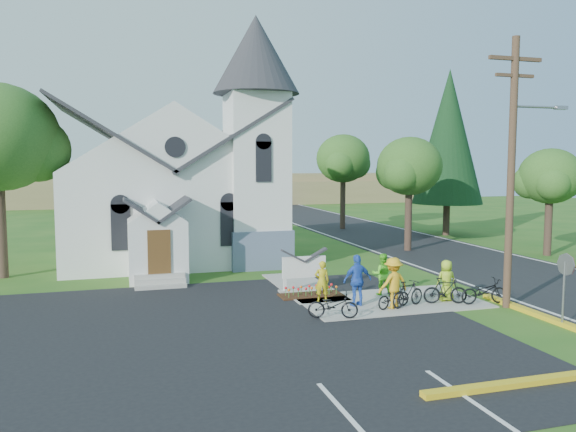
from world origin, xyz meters
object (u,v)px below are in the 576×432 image
object	(u,v)px
bike_1	(408,294)
cyclist_2	(357,280)
bike_0	(333,305)
bike_4	(484,291)
cyclist_4	(446,280)
cyclist_1	(382,274)
church_sign	(304,267)
utility_pole	(513,164)
stop_sign	(565,274)
cyclist_0	(322,281)
bike_3	(445,291)
bike_2	(394,297)
cyclist_3	(393,283)

from	to	relation	value
bike_1	cyclist_2	bearing A→B (deg)	47.45
bike_0	bike_4	xyz separation A→B (m)	(6.28, 0.24, 0.03)
cyclist_4	cyclist_1	bearing A→B (deg)	-35.89
cyclist_1	cyclist_2	size ratio (longest dim) A/B	0.87
church_sign	utility_pole	bearing A→B (deg)	-35.60
stop_sign	bike_4	distance (m)	3.55
cyclist_0	bike_3	xyz separation A→B (m)	(4.42, -1.68, -0.29)
utility_pole	bike_3	world-z (taller)	utility_pole
bike_2	cyclist_0	bearing A→B (deg)	33.71
cyclist_0	bike_3	size ratio (longest dim) A/B	0.95
bike_3	bike_0	bearing A→B (deg)	114.89
bike_0	cyclist_4	size ratio (longest dim) A/B	1.08
bike_4	cyclist_1	bearing A→B (deg)	56.57
cyclist_4	utility_pole	bearing A→B (deg)	147.99
stop_sign	cyclist_1	bearing A→B (deg)	123.68
bike_0	cyclist_1	bearing A→B (deg)	-30.06
utility_pole	bike_1	distance (m)	6.17
cyclist_3	cyclist_0	bearing A→B (deg)	-47.82
church_sign	bike_4	bearing A→B (deg)	-35.25
stop_sign	bike_0	xyz separation A→B (m)	(-7.02, 3.00, -1.27)
cyclist_3	bike_3	bearing A→B (deg)	170.89
church_sign	utility_pole	world-z (taller)	utility_pole
church_sign	bike_1	size ratio (longest dim) A/B	1.32
bike_0	bike_3	distance (m)	4.91
bike_4	bike_0	bearing A→B (deg)	97.78
cyclist_1	church_sign	bearing A→B (deg)	-12.05
cyclist_2	cyclist_0	bearing A→B (deg)	-46.35
utility_pole	bike_0	distance (m)	8.51
cyclist_1	bike_3	xyz separation A→B (m)	(1.67, -2.06, -0.35)
cyclist_1	cyclist_2	xyz separation A→B (m)	(-1.69, -1.38, 0.12)
bike_1	cyclist_3	distance (m)	0.76
cyclist_0	cyclist_3	distance (m)	2.78
bike_1	bike_4	bearing A→B (deg)	-118.85
bike_3	cyclist_4	world-z (taller)	cyclist_4
bike_2	bike_4	xyz separation A→B (m)	(3.60, -0.44, 0.07)
bike_3	church_sign	bearing A→B (deg)	67.25
church_sign	bike_4	distance (m)	7.23
church_sign	stop_sign	size ratio (longest dim) A/B	0.89
cyclist_1	bike_2	world-z (taller)	cyclist_1
cyclist_0	cyclist_3	world-z (taller)	cyclist_3
bike_2	bike_4	size ratio (longest dim) A/B	0.85
bike_0	bike_1	bearing A→B (deg)	-59.16
bike_2	bike_0	bearing A→B (deg)	84.94
bike_2	bike_4	world-z (taller)	bike_4
bike_0	cyclist_4	xyz separation A→B (m)	(5.14, 1.06, 0.35)
bike_1	cyclist_0	bearing A→B (deg)	37.90
stop_sign	cyclist_2	bearing A→B (deg)	141.72
bike_1	cyclist_4	xyz separation A→B (m)	(1.89, 0.40, 0.31)
utility_pole	bike_0	size ratio (longest dim) A/B	5.74
cyclist_1	cyclist_2	distance (m)	2.19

